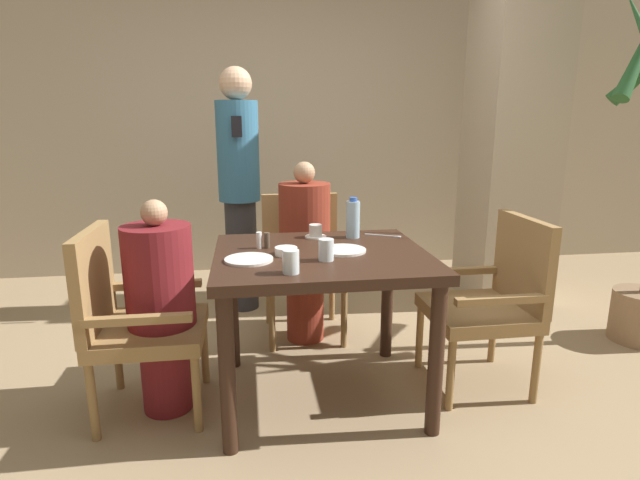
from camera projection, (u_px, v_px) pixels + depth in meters
ground_plane at (321, 395)px, 2.61m from camera, size 16.00×16.00×0.00m
wall_back at (283, 120)px, 4.58m from camera, size 8.00×0.06×2.80m
pillar_stone at (512, 126)px, 3.77m from camera, size 0.57×0.57×2.70m
dining_table at (321, 275)px, 2.45m from camera, size 1.03×0.91×0.77m
chair_left_side at (131, 315)px, 2.36m from camera, size 0.51×0.51×0.91m
diner_in_left_chair at (161, 306)px, 2.37m from camera, size 0.32×0.32×1.05m
chair_far_side at (302, 259)px, 3.31m from camera, size 0.51×0.51×0.91m
diner_in_far_chair at (305, 251)px, 3.15m from camera, size 0.32×0.32×1.15m
chair_right_side at (493, 296)px, 2.62m from camera, size 0.51×0.51×0.91m
standing_host at (239, 184)px, 3.61m from camera, size 0.30×0.34×1.76m
plate_main_left at (249, 259)px, 2.28m from camera, size 0.22×0.22×0.01m
plate_main_right at (343, 250)px, 2.44m from camera, size 0.22×0.22×0.01m
teacup_with_saucer at (316, 232)px, 2.72m from camera, size 0.12×0.12×0.07m
bowl_small at (286, 251)px, 2.38m from camera, size 0.11×0.11×0.04m
water_bottle at (353, 219)px, 2.70m from camera, size 0.07×0.07×0.22m
glass_tall_near at (291, 262)px, 2.08m from camera, size 0.07×0.07×0.10m
glass_tall_mid at (327, 250)px, 2.27m from camera, size 0.07×0.07×0.10m
salt_shaker at (259, 240)px, 2.49m from camera, size 0.03×0.03×0.08m
pepper_shaker at (267, 240)px, 2.50m from camera, size 0.03×0.03×0.08m
fork_beside_plate at (386, 236)px, 2.76m from camera, size 0.19×0.11×0.00m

